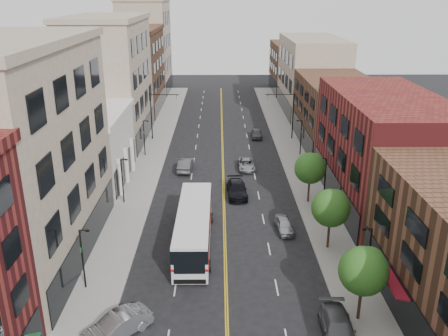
{
  "coord_description": "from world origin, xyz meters",
  "views": [
    {
      "loc": [
        -0.5,
        -23.65,
        21.88
      ],
      "look_at": [
        -0.01,
        21.61,
        5.0
      ],
      "focal_mm": 38.0,
      "sensor_mm": 36.0,
      "label": 1
    }
  ],
  "objects_px": {
    "city_bus": "(194,225)",
    "car_lane_behind": "(186,165)",
    "car_lane_a": "(237,189)",
    "car_angle_b": "(117,326)",
    "car_parked_far": "(284,225)",
    "car_lane_c": "(257,134)",
    "car_lane_b": "(246,164)",
    "car_parked_mid": "(338,329)"
  },
  "relations": [
    {
      "from": "city_bus",
      "to": "car_lane_behind",
      "type": "xyz_separation_m",
      "value": [
        -2.06,
        19.39,
        -1.21
      ]
    },
    {
      "from": "car_lane_a",
      "to": "car_angle_b",
      "type": "bearing_deg",
      "value": -113.91
    },
    {
      "from": "city_bus",
      "to": "car_lane_a",
      "type": "height_order",
      "value": "city_bus"
    },
    {
      "from": "car_parked_far",
      "to": "car_lane_c",
      "type": "bearing_deg",
      "value": 86.07
    },
    {
      "from": "car_lane_behind",
      "to": "car_lane_b",
      "type": "xyz_separation_m",
      "value": [
        7.95,
        0.44,
        -0.15
      ]
    },
    {
      "from": "car_parked_far",
      "to": "car_lane_a",
      "type": "relative_size",
      "value": 0.72
    },
    {
      "from": "car_parked_mid",
      "to": "car_parked_far",
      "type": "relative_size",
      "value": 1.36
    },
    {
      "from": "city_bus",
      "to": "car_parked_far",
      "type": "distance_m",
      "value": 9.1
    },
    {
      "from": "car_lane_a",
      "to": "car_lane_behind",
      "type": "bearing_deg",
      "value": 124.74
    },
    {
      "from": "car_parked_mid",
      "to": "car_lane_b",
      "type": "height_order",
      "value": "car_parked_mid"
    },
    {
      "from": "car_parked_mid",
      "to": "car_lane_behind",
      "type": "relative_size",
      "value": 1.09
    },
    {
      "from": "car_parked_mid",
      "to": "car_lane_behind",
      "type": "distance_m",
      "value": 34.34
    },
    {
      "from": "car_parked_mid",
      "to": "car_lane_a",
      "type": "bearing_deg",
      "value": 106.11
    },
    {
      "from": "car_lane_a",
      "to": "car_parked_far",
      "type": "bearing_deg",
      "value": -66.5
    },
    {
      "from": "car_lane_b",
      "to": "car_lane_c",
      "type": "relative_size",
      "value": 1.13
    },
    {
      "from": "car_lane_behind",
      "to": "car_lane_c",
      "type": "xyz_separation_m",
      "value": [
        10.35,
        14.59,
        -0.1
      ]
    },
    {
      "from": "car_angle_b",
      "to": "car_lane_a",
      "type": "relative_size",
      "value": 0.91
    },
    {
      "from": "car_lane_c",
      "to": "city_bus",
      "type": "bearing_deg",
      "value": -102.64
    },
    {
      "from": "car_lane_b",
      "to": "car_angle_b",
      "type": "bearing_deg",
      "value": -109.03
    },
    {
      "from": "car_parked_far",
      "to": "car_parked_mid",
      "type": "bearing_deg",
      "value": -88.56
    },
    {
      "from": "car_lane_behind",
      "to": "city_bus",
      "type": "bearing_deg",
      "value": 99.31
    },
    {
      "from": "car_parked_far",
      "to": "car_lane_a",
      "type": "distance_m",
      "value": 9.6
    },
    {
      "from": "city_bus",
      "to": "car_angle_b",
      "type": "relative_size",
      "value": 2.77
    },
    {
      "from": "city_bus",
      "to": "car_lane_b",
      "type": "bearing_deg",
      "value": 73.7
    },
    {
      "from": "city_bus",
      "to": "car_parked_mid",
      "type": "xyz_separation_m",
      "value": [
        10.22,
        -12.67,
        -1.25
      ]
    },
    {
      "from": "car_lane_b",
      "to": "car_lane_a",
      "type": "bearing_deg",
      "value": -101.23
    },
    {
      "from": "car_lane_a",
      "to": "car_lane_c",
      "type": "bearing_deg",
      "value": 77.03
    },
    {
      "from": "city_bus",
      "to": "car_lane_b",
      "type": "distance_m",
      "value": 20.73
    },
    {
      "from": "car_parked_far",
      "to": "city_bus",
      "type": "bearing_deg",
      "value": -167.77
    },
    {
      "from": "car_lane_a",
      "to": "car_lane_b",
      "type": "xyz_separation_m",
      "value": [
        1.57,
        8.65,
        -0.13
      ]
    },
    {
      "from": "car_angle_b",
      "to": "car_lane_b",
      "type": "relative_size",
      "value": 1.05
    },
    {
      "from": "car_angle_b",
      "to": "car_lane_a",
      "type": "bearing_deg",
      "value": 116.13
    },
    {
      "from": "car_lane_b",
      "to": "car_parked_mid",
      "type": "bearing_deg",
      "value": -83.36
    },
    {
      "from": "car_parked_far",
      "to": "car_lane_c",
      "type": "xyz_separation_m",
      "value": [
        -0.33,
        31.39,
        0.04
      ]
    },
    {
      "from": "car_parked_mid",
      "to": "car_lane_b",
      "type": "xyz_separation_m",
      "value": [
        -4.33,
        32.51,
        -0.12
      ]
    },
    {
      "from": "car_parked_far",
      "to": "car_lane_b",
      "type": "distance_m",
      "value": 17.45
    },
    {
      "from": "car_angle_b",
      "to": "city_bus",
      "type": "bearing_deg",
      "value": 116.4
    },
    {
      "from": "car_angle_b",
      "to": "car_lane_b",
      "type": "height_order",
      "value": "car_angle_b"
    },
    {
      "from": "car_lane_behind",
      "to": "car_lane_b",
      "type": "distance_m",
      "value": 7.96
    },
    {
      "from": "car_angle_b",
      "to": "car_lane_b",
      "type": "bearing_deg",
      "value": 118.86
    },
    {
      "from": "car_lane_a",
      "to": "car_lane_c",
      "type": "relative_size",
      "value": 1.31
    },
    {
      "from": "car_lane_c",
      "to": "car_lane_a",
      "type": "bearing_deg",
      "value": -98.81
    }
  ]
}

